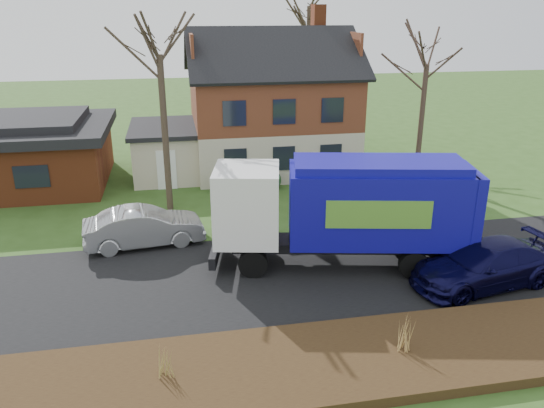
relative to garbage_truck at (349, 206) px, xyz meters
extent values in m
plane|color=#2E4D19|center=(-2.34, -0.47, -2.32)|extent=(120.00, 120.00, 0.00)
cube|color=black|center=(-2.34, -0.47, -2.31)|extent=(80.00, 7.00, 0.02)
cube|color=black|center=(-2.34, -5.77, -2.17)|extent=(80.00, 3.50, 0.30)
cube|color=beige|center=(-0.34, 13.53, -0.97)|extent=(9.00, 7.50, 2.70)
cube|color=#592719|center=(-0.34, 13.53, 1.78)|extent=(9.00, 7.50, 2.80)
cube|color=brown|center=(2.66, 14.53, 6.14)|extent=(0.70, 0.90, 1.60)
cube|color=beige|center=(-6.54, 13.03, -1.02)|extent=(3.50, 5.50, 2.60)
cube|color=black|center=(-6.54, 13.03, 0.40)|extent=(3.90, 5.90, 0.24)
cube|color=brown|center=(-14.34, 12.53, -0.92)|extent=(9.00, 7.50, 2.80)
cube|color=black|center=(-14.34, 12.53, 0.73)|extent=(9.80, 8.20, 0.50)
cube|color=black|center=(-14.34, 12.53, 1.18)|extent=(7.00, 6.00, 0.40)
cylinder|color=black|center=(-3.57, -0.33, -1.81)|extent=(1.08, 0.55, 1.03)
cylinder|color=black|center=(-3.15, 1.71, -1.81)|extent=(1.08, 0.55, 1.03)
cylinder|color=black|center=(1.98, -1.47, -1.81)|extent=(1.08, 0.55, 1.03)
cylinder|color=black|center=(2.40, 0.57, -1.81)|extent=(1.08, 0.55, 1.03)
cylinder|color=black|center=(3.25, -1.73, -1.81)|extent=(1.08, 0.55, 1.03)
cylinder|color=black|center=(3.67, 0.31, -1.81)|extent=(1.08, 0.55, 1.03)
cube|color=black|center=(0.05, -0.01, -1.48)|extent=(8.62, 2.89, 0.35)
cube|color=white|center=(-3.61, 0.74, 0.07)|extent=(2.74, 2.90, 2.69)
cube|color=black|center=(-4.68, 0.96, 0.21)|extent=(0.52, 2.16, 0.90)
cube|color=black|center=(-4.78, 0.98, -1.78)|extent=(0.74, 2.49, 0.45)
cube|color=#0F0B8A|center=(0.97, -0.20, 0.07)|extent=(6.64, 3.70, 2.69)
cube|color=#0F0B8A|center=(0.97, -0.20, 1.56)|extent=(6.29, 3.34, 0.30)
cube|color=#0F0B8A|center=(4.14, -0.85, -0.03)|extent=(0.85, 2.56, 2.89)
cube|color=#538D2E|center=(0.57, -1.41, 0.16)|extent=(3.52, 0.76, 0.99)
cube|color=#538D2E|center=(1.08, 1.07, 0.16)|extent=(3.52, 0.76, 0.99)
imported|color=#AEB1B6|center=(-7.46, 3.19, -1.55)|extent=(4.88, 2.22, 1.55)
imported|color=black|center=(4.18, -2.36, -1.55)|extent=(5.59, 2.98, 1.54)
cylinder|color=#3C2F24|center=(-6.44, 7.20, 1.26)|extent=(0.30, 0.30, 7.16)
cylinder|color=#413027|center=(7.39, 9.82, 0.81)|extent=(0.29, 0.29, 6.26)
cylinder|color=#3F3226|center=(3.88, 21.36, 2.28)|extent=(0.35, 0.35, 9.21)
cone|color=#9B8944|center=(-6.57, -5.71, -1.61)|extent=(0.04, 0.04, 0.83)
cone|color=#9B8944|center=(-6.71, -5.71, -1.61)|extent=(0.04, 0.04, 0.83)
cone|color=#9B8944|center=(-6.43, -5.71, -1.61)|extent=(0.04, 0.04, 0.83)
cone|color=#9B8944|center=(-6.57, -5.60, -1.61)|extent=(0.04, 0.04, 0.83)
cone|color=#9B8944|center=(-6.57, -5.82, -1.61)|extent=(0.04, 0.04, 0.83)
cone|color=#AD8A4C|center=(-0.25, -5.80, -1.52)|extent=(0.04, 0.04, 1.01)
cone|color=#AD8A4C|center=(-0.41, -5.80, -1.52)|extent=(0.04, 0.04, 1.01)
cone|color=#AD8A4C|center=(-0.09, -5.80, -1.52)|extent=(0.04, 0.04, 1.01)
cone|color=#AD8A4C|center=(-0.25, -5.67, -1.52)|extent=(0.04, 0.04, 1.01)
cone|color=#AD8A4C|center=(-0.25, -5.92, -1.52)|extent=(0.04, 0.04, 1.01)
camera|label=1|loc=(-6.05, -17.06, 6.67)|focal=35.00mm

